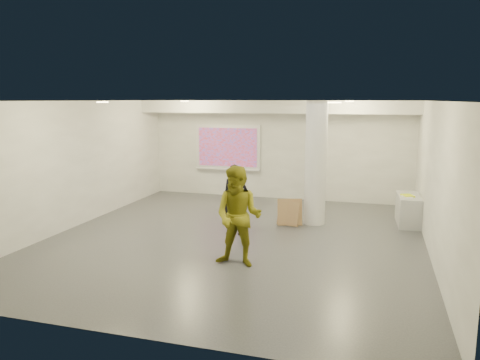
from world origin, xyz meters
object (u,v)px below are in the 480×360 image
(woman, at_px, (235,200))
(credenza, at_px, (408,210))
(column, at_px, (316,163))
(projection_screen, at_px, (228,148))
(man, at_px, (239,217))

(woman, bearing_deg, credenza, 24.97)
(column, height_order, projection_screen, column)
(projection_screen, height_order, credenza, projection_screen)
(column, xyz_separation_m, projection_screen, (-3.10, 2.65, 0.03))
(credenza, xyz_separation_m, man, (-3.17, -3.94, 0.57))
(credenza, bearing_deg, woman, -155.50)
(column, height_order, man, column)
(column, relative_size, woman, 1.89)
(credenza, bearing_deg, projection_screen, 155.77)
(column, height_order, woman, column)
(credenza, distance_m, woman, 4.35)
(credenza, height_order, man, man)
(projection_screen, xyz_separation_m, man, (2.15, -6.02, -0.60))
(projection_screen, bearing_deg, woman, -69.98)
(column, distance_m, woman, 2.26)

